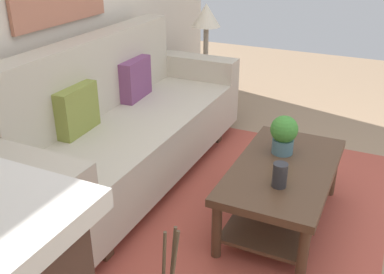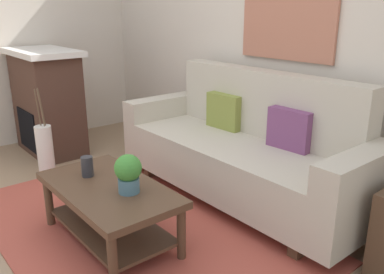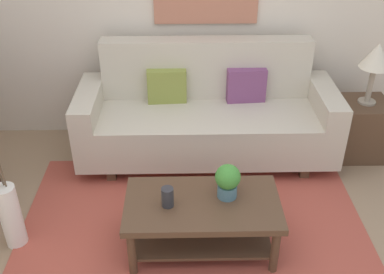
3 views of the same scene
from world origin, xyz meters
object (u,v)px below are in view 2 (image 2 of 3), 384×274
Objects in this scene: coffee_table at (109,201)px; potted_plant_tabletop at (128,172)px; throw_pillow_plum at (290,129)px; fireplace at (47,101)px; throw_pillow_olive at (225,111)px; couch at (244,150)px; floor_vase at (45,152)px; framed_painting at (288,8)px; tabletop_vase at (87,166)px.

potted_plant_tabletop is (0.18, 0.06, 0.26)m from coffee_table.
throw_pillow_plum is 0.31× the size of fireplace.
coffee_table is at bearing -78.45° from throw_pillow_olive.
coffee_table is 0.95× the size of fireplace.
throw_pillow_plum is (0.37, 0.12, 0.25)m from couch.
throw_pillow_olive is 1.37× the size of potted_plant_tabletop.
floor_vase is 0.55× the size of framed_painting.
tabletop_vase is at bearing -104.71° from couch.
floor_vase reaches higher than coffee_table.
fireplace is 2.76m from framed_painting.
throw_pillow_olive is at bearing 27.56° from fireplace.
throw_pillow_olive is at bearing 109.24° from potted_plant_tabletop.
throw_pillow_olive is 1.39m from potted_plant_tabletop.
throw_pillow_plum is at bearing 63.27° from tabletop_vase.
framed_painting reaches higher than tabletop_vase.
fireplace is (-2.22, -0.84, 0.16)m from couch.
throw_pillow_plum reaches higher than potted_plant_tabletop.
tabletop_vase is 2.07m from framed_painting.
fireplace is (-2.31, 0.34, 0.02)m from potted_plant_tabletop.
framed_painting is at bearing 42.72° from throw_pillow_olive.
potted_plant_tabletop is at bearing -87.01° from framed_painting.
throw_pillow_plum is 1.03m from framed_painting.
coffee_table is (0.28, -1.36, -0.37)m from throw_pillow_olive.
couch is at bearing -90.00° from framed_painting.
potted_plant_tabletop reaches higher than coffee_table.
throw_pillow_olive is 0.33× the size of coffee_table.
couch is at bearing 20.75° from fireplace.
floor_vase is at bearing 175.08° from tabletop_vase.
framed_painting is (0.33, 1.74, 1.08)m from tabletop_vase.
tabletop_vase is 1.94m from fireplace.
framed_painting reaches higher than potted_plant_tabletop.
couch is 15.88× the size of tabletop_vase.
potted_plant_tabletop is 1.60m from floor_vase.
floor_vase is (-1.49, -1.17, -0.17)m from couch.
framed_painting is (0.09, 1.71, 1.27)m from coffee_table.
throw_pillow_olive is at bearing 49.23° from floor_vase.
couch reaches higher than potted_plant_tabletop.
throw_pillow_plum is at bearing -42.72° from framed_painting.
couch is 1.25m from coffee_table.
tabletop_vase is at bearing -100.88° from framed_painting.
couch is 2.45× the size of framed_painting.
throw_pillow_plum reaches higher than coffee_table.
couch is 1.32m from tabletop_vase.
potted_plant_tabletop is 0.50× the size of floor_vase.
framed_painting is at bearing 30.49° from fireplace.
throw_pillow_plum is at bearing 0.00° from throw_pillow_olive.
tabletop_vase is at bearing -12.83° from fireplace.
fireplace is 2.21× the size of floor_vase.
potted_plant_tabletop is (0.09, -1.18, 0.14)m from couch.
framed_painting is (0.37, 0.34, 0.90)m from throw_pillow_olive.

